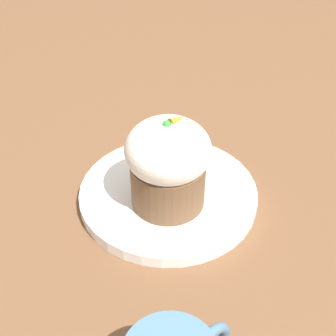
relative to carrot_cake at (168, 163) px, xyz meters
name	(u,v)px	position (x,y,z in m)	size (l,w,h in m)	color
ground_plane	(168,199)	(0.01, 0.01, -0.07)	(4.00, 4.00, 0.00)	brown
dessert_plate	(168,194)	(0.01, 0.01, -0.06)	(0.22, 0.22, 0.02)	white
carrot_cake	(168,163)	(0.00, 0.00, 0.00)	(0.10, 0.10, 0.11)	brown
spoon	(170,180)	(0.02, 0.02, -0.05)	(0.10, 0.10, 0.01)	#B7B7BC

